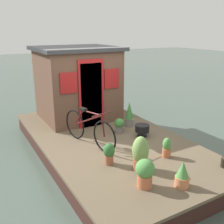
{
  "coord_description": "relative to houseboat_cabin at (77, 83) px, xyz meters",
  "views": [
    {
      "loc": [
        -5.21,
        2.87,
        2.95
      ],
      "look_at": [
        -0.2,
        0.0,
        1.13
      ],
      "focal_mm": 42.28,
      "sensor_mm": 36.0,
      "label": 1
    }
  ],
  "objects": [
    {
      "name": "ground_plane",
      "position": [
        -1.82,
        0.0,
        -1.47
      ],
      "size": [
        60.0,
        60.0,
        0.0
      ],
      "primitive_type": "plane",
      "color": "#47564C"
    },
    {
      "name": "potted_plant_thyme",
      "position": [
        -1.69,
        -0.4,
        -0.83
      ],
      "size": [
        0.25,
        0.25,
        0.38
      ],
      "color": "slate",
      "rests_on": "houseboat_deck"
    },
    {
      "name": "potted_plant_sage",
      "position": [
        -3.0,
        0.62,
        -0.8
      ],
      "size": [
        0.22,
        0.22,
        0.43
      ],
      "color": "#935138",
      "rests_on": "houseboat_deck"
    },
    {
      "name": "potted_plant_mint",
      "position": [
        -3.46,
        0.22,
        -0.72
      ],
      "size": [
        0.31,
        0.31,
        0.66
      ],
      "color": "#935138",
      "rests_on": "houseboat_deck"
    },
    {
      "name": "potted_plant_lavender",
      "position": [
        -1.42,
        -0.88,
        -0.72
      ],
      "size": [
        0.24,
        0.24,
        0.67
      ],
      "color": "slate",
      "rests_on": "houseboat_deck"
    },
    {
      "name": "potted_plant_rosemary",
      "position": [
        -4.27,
        -0.05,
        -0.82
      ],
      "size": [
        0.24,
        0.24,
        0.46
      ],
      "color": "#C6754C",
      "rests_on": "houseboat_deck"
    },
    {
      "name": "houseboat_deck",
      "position": [
        -1.82,
        0.0,
        -1.25
      ],
      "size": [
        5.86,
        3.17,
        0.43
      ],
      "color": "brown",
      "rests_on": "ground_plane"
    },
    {
      "name": "potted_plant_basil",
      "position": [
        -3.97,
        0.49,
        -0.77
      ],
      "size": [
        0.32,
        0.32,
        0.5
      ],
      "color": "#B2603D",
      "rests_on": "houseboat_deck"
    },
    {
      "name": "charcoal_grill",
      "position": [
        -2.17,
        -0.77,
        -0.85
      ],
      "size": [
        0.35,
        0.35,
        0.29
      ],
      "color": "black",
      "rests_on": "houseboat_deck"
    },
    {
      "name": "potted_plant_succulent",
      "position": [
        -3.32,
        -0.55,
        -0.83
      ],
      "size": [
        0.18,
        0.18,
        0.42
      ],
      "color": "#B2603D",
      "rests_on": "houseboat_deck"
    },
    {
      "name": "bicycle",
      "position": [
        -1.98,
        0.58,
        -0.65
      ],
      "size": [
        1.73,
        0.57,
        0.85
      ],
      "color": "black",
      "rests_on": "houseboat_deck"
    },
    {
      "name": "houseboat_cabin",
      "position": [
        0.0,
        0.0,
        0.0
      ],
      "size": [
        2.04,
        2.24,
        2.06
      ],
      "color": "brown",
      "rests_on": "houseboat_deck"
    }
  ]
}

